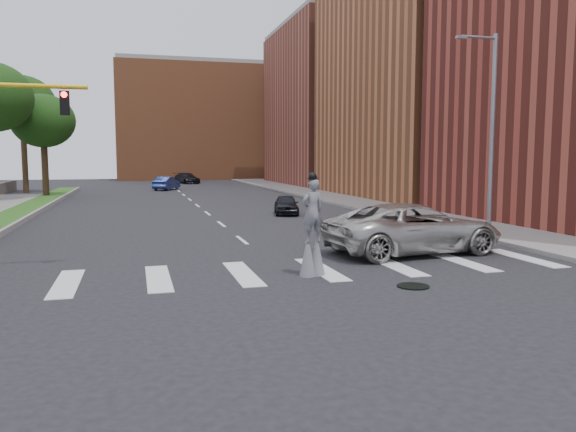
% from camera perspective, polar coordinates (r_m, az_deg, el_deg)
% --- Properties ---
extents(ground_plane, '(160.00, 160.00, 0.00)m').
position_cam_1_polar(ground_plane, '(16.97, 0.31, -6.33)').
color(ground_plane, black).
rests_on(ground_plane, ground).
extents(grass_median, '(2.00, 60.00, 0.25)m').
position_cam_1_polar(grass_median, '(36.81, -26.24, -0.04)').
color(grass_median, '#224E16').
rests_on(grass_median, ground).
extents(median_curb, '(0.20, 60.00, 0.28)m').
position_cam_1_polar(median_curb, '(36.62, -24.63, 0.03)').
color(median_curb, gray).
rests_on(median_curb, ground).
extents(sidewalk_right, '(5.00, 90.00, 0.18)m').
position_cam_1_polar(sidewalk_right, '(44.48, 7.18, 1.44)').
color(sidewalk_right, slate).
rests_on(sidewalk_right, ground).
extents(manhole, '(0.90, 0.90, 0.04)m').
position_cam_1_polar(manhole, '(16.24, 12.59, -6.97)').
color(manhole, black).
rests_on(manhole, ground).
extents(building_mid, '(16.00, 22.00, 24.00)m').
position_cam_1_polar(building_mid, '(53.69, 14.96, 14.82)').
color(building_mid, '#A45A33').
rests_on(building_mid, ground).
extents(building_far, '(16.00, 22.00, 20.00)m').
position_cam_1_polar(building_far, '(75.07, 5.50, 10.90)').
color(building_far, brown).
rests_on(building_far, ground).
extents(building_backdrop, '(26.00, 14.00, 18.00)m').
position_cam_1_polar(building_backdrop, '(94.69, -9.05, 9.24)').
color(building_backdrop, '#A45A33').
rests_on(building_backdrop, ground).
extents(streetlight, '(2.05, 0.20, 9.00)m').
position_cam_1_polar(streetlight, '(26.83, 19.88, 8.39)').
color(streetlight, slate).
rests_on(streetlight, ground).
extents(stilt_performer, '(0.83, 0.62, 3.16)m').
position_cam_1_polar(stilt_performer, '(17.10, 2.49, -1.76)').
color(stilt_performer, '#322314').
rests_on(stilt_performer, ground).
extents(suv_crossing, '(7.11, 3.86, 1.89)m').
position_cam_1_polar(suv_crossing, '(21.70, 12.66, -1.22)').
color(suv_crossing, '#B4B1AA').
rests_on(suv_crossing, ground).
extents(car_near, '(2.16, 3.82, 1.23)m').
position_cam_1_polar(car_near, '(35.44, -0.19, 1.17)').
color(car_near, black).
rests_on(car_near, ground).
extents(car_mid, '(3.23, 4.67, 1.46)m').
position_cam_1_polar(car_mid, '(62.62, -12.24, 3.26)').
color(car_mid, navy).
rests_on(car_mid, ground).
extents(car_far, '(3.60, 5.37, 1.45)m').
position_cam_1_polar(car_far, '(77.11, -10.23, 3.80)').
color(car_far, black).
rests_on(car_far, ground).
extents(tree_5, '(6.36, 6.36, 11.62)m').
position_cam_1_polar(tree_5, '(62.32, -25.42, 10.29)').
color(tree_5, '#322314').
rests_on(tree_5, ground).
extents(tree_6, '(5.44, 5.44, 9.04)m').
position_cam_1_polar(tree_6, '(53.72, -23.64, 8.80)').
color(tree_6, '#322314').
rests_on(tree_6, ground).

